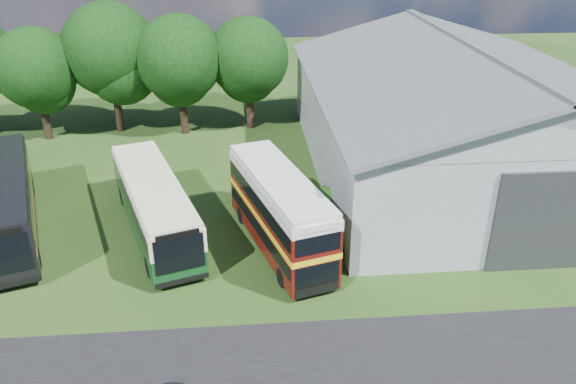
{
  "coord_description": "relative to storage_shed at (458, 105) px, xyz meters",
  "views": [
    {
      "loc": [
        1.38,
        -17.09,
        14.97
      ],
      "look_at": [
        3.52,
        8.0,
        2.49
      ],
      "focal_mm": 35.0,
      "sensor_mm": 36.0,
      "label": 1
    }
  ],
  "objects": [
    {
      "name": "ground",
      "position": [
        -15.0,
        -15.98,
        -4.17
      ],
      "size": [
        120.0,
        120.0,
        0.0
      ],
      "primitive_type": "plane",
      "color": "#1C3A12",
      "rests_on": "ground"
    },
    {
      "name": "storage_shed",
      "position": [
        0.0,
        0.0,
        0.0
      ],
      "size": [
        18.8,
        24.8,
        8.15
      ],
      "color": "gray",
      "rests_on": "ground"
    },
    {
      "name": "tree_left_b",
      "position": [
        -28.0,
        7.52,
        1.09
      ],
      "size": [
        5.78,
        5.78,
        8.16
      ],
      "color": "black",
      "rests_on": "ground"
    },
    {
      "name": "tree_mid",
      "position": [
        -23.0,
        8.82,
        2.02
      ],
      "size": [
        6.8,
        6.8,
        9.6
      ],
      "color": "black",
      "rests_on": "ground"
    },
    {
      "name": "tree_right_a",
      "position": [
        -18.0,
        7.82,
        1.52
      ],
      "size": [
        6.26,
        6.26,
        8.83
      ],
      "color": "black",
      "rests_on": "ground"
    },
    {
      "name": "tree_right_b",
      "position": [
        -13.0,
        8.62,
        1.27
      ],
      "size": [
        5.98,
        5.98,
        8.45
      ],
      "color": "black",
      "rests_on": "ground"
    },
    {
      "name": "shrub_front",
      "position": [
        -9.4,
        -9.98,
        -4.17
      ],
      "size": [
        1.7,
        1.7,
        1.7
      ],
      "primitive_type": "sphere",
      "color": "#194714",
      "rests_on": "ground"
    },
    {
      "name": "shrub_mid",
      "position": [
        -9.4,
        -7.98,
        -4.17
      ],
      "size": [
        1.6,
        1.6,
        1.6
      ],
      "primitive_type": "sphere",
      "color": "#194714",
      "rests_on": "ground"
    },
    {
      "name": "shrub_back",
      "position": [
        -9.4,
        -5.98,
        -4.17
      ],
      "size": [
        1.8,
        1.8,
        1.8
      ],
      "primitive_type": "sphere",
      "color": "#194714",
      "rests_on": "ground"
    },
    {
      "name": "bus_green_single",
      "position": [
        -18.29,
        -7.1,
        -2.55
      ],
      "size": [
        5.92,
        11.23,
        3.03
      ],
      "rotation": [
        0.0,
        0.0,
        0.32
      ],
      "color": "black",
      "rests_on": "ground"
    },
    {
      "name": "bus_maroon_double",
      "position": [
        -11.99,
        -9.14,
        -2.19
      ],
      "size": [
        4.84,
        9.5,
        3.96
      ],
      "rotation": [
        0.0,
        0.0,
        0.28
      ],
      "color": "black",
      "rests_on": "ground"
    },
    {
      "name": "bus_dark_single",
      "position": [
        -26.01,
        -6.41,
        -2.42
      ],
      "size": [
        6.51,
        12.16,
        3.29
      ],
      "rotation": [
        0.0,
        0.0,
        0.33
      ],
      "color": "black",
      "rests_on": "ground"
    }
  ]
}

